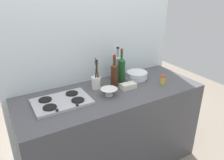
% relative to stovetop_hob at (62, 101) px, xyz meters
% --- Properties ---
extents(counter_block, '(1.80, 0.70, 0.90)m').
position_rel_stovetop_hob_xyz_m(counter_block, '(0.49, -0.03, -0.46)').
color(counter_block, '#4C4C51').
rests_on(counter_block, ground).
extents(backsplash_panel, '(1.90, 0.06, 2.47)m').
position_rel_stovetop_hob_xyz_m(backsplash_panel, '(0.49, 0.35, 0.32)').
color(backsplash_panel, silver).
rests_on(backsplash_panel, ground).
extents(stovetop_hob, '(0.49, 0.33, 0.04)m').
position_rel_stovetop_hob_xyz_m(stovetop_hob, '(0.00, 0.00, 0.00)').
color(stovetop_hob, '#B2B2B7').
rests_on(stovetop_hob, counter_block).
extents(plate_stack, '(0.23, 0.23, 0.08)m').
position_rel_stovetop_hob_xyz_m(plate_stack, '(0.87, 0.10, 0.03)').
color(plate_stack, white).
rests_on(plate_stack, counter_block).
extents(wine_bottle_leftmost, '(0.07, 0.07, 0.35)m').
position_rel_stovetop_hob_xyz_m(wine_bottle_leftmost, '(0.71, 0.23, 0.12)').
color(wine_bottle_leftmost, gray).
rests_on(wine_bottle_leftmost, counter_block).
extents(wine_bottle_mid_left, '(0.08, 0.08, 0.36)m').
position_rel_stovetop_hob_xyz_m(wine_bottle_mid_left, '(0.69, 0.12, 0.13)').
color(wine_bottle_mid_left, '#19471E').
rests_on(wine_bottle_mid_left, counter_block).
extents(wine_bottle_mid_right, '(0.07, 0.07, 0.33)m').
position_rel_stovetop_hob_xyz_m(wine_bottle_mid_right, '(0.58, 0.08, 0.11)').
color(wine_bottle_mid_right, '#472314').
rests_on(wine_bottle_mid_right, counter_block).
extents(mixing_bowl, '(0.16, 0.16, 0.07)m').
position_rel_stovetop_hob_xyz_m(mixing_bowl, '(0.42, -0.08, 0.02)').
color(mixing_bowl, white).
rests_on(mixing_bowl, counter_block).
extents(butter_dish, '(0.16, 0.09, 0.05)m').
position_rel_stovetop_hob_xyz_m(butter_dish, '(0.66, -0.05, 0.01)').
color(butter_dish, silver).
rests_on(butter_dish, counter_block).
extents(utensil_crock, '(0.09, 0.09, 0.32)m').
position_rel_stovetop_hob_xyz_m(utensil_crock, '(0.39, 0.11, 0.06)').
color(utensil_crock, silver).
rests_on(utensil_crock, counter_block).
extents(condiment_jar_front, '(0.05, 0.05, 0.09)m').
position_rel_stovetop_hob_xyz_m(condiment_jar_front, '(1.03, -0.14, 0.03)').
color(condiment_jar_front, gold).
rests_on(condiment_jar_front, counter_block).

